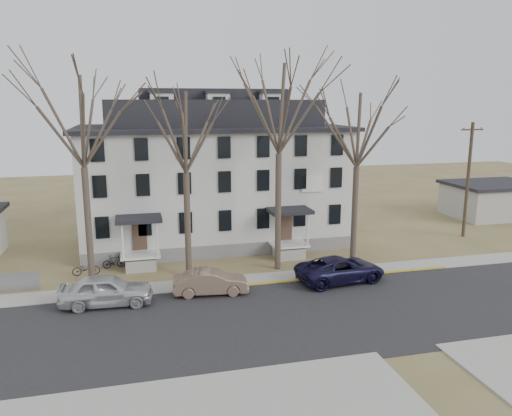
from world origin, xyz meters
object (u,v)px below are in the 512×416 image
object	(u,v)px
tree_mid_left	(185,127)
boarding_house	(213,175)
car_silver	(106,291)
car_navy	(340,270)
tree_far_left	(80,115)
tree_mid_right	(358,125)
tree_center	(279,102)
car_tan	(211,283)
bicycle_right	(114,262)
utility_pole_far	(468,179)
bicycle_left	(86,269)

from	to	relation	value
tree_mid_left	boarding_house	bearing A→B (deg)	69.80
car_silver	car_navy	distance (m)	14.09
tree_far_left	car_silver	size ratio (longest dim) A/B	2.71
car_navy	tree_mid_right	bearing A→B (deg)	-42.27
tree_center	car_tan	bearing A→B (deg)	-145.74
tree_far_left	tree_mid_right	xyz separation A→B (m)	(17.50, 0.00, -0.74)
bicycle_right	utility_pole_far	bearing A→B (deg)	-90.71
boarding_house	car_silver	bearing A→B (deg)	-123.84
utility_pole_far	bicycle_left	bearing A→B (deg)	-175.11
tree_far_left	tree_center	size ratio (longest dim) A/B	0.93
utility_pole_far	car_tan	world-z (taller)	utility_pole_far
tree_center	car_navy	world-z (taller)	tree_center
car_silver	bicycle_left	size ratio (longest dim) A/B	2.94
tree_mid_right	bicycle_left	size ratio (longest dim) A/B	7.38
tree_mid_right	bicycle_right	bearing A→B (deg)	170.65
tree_center	bicycle_left	size ratio (longest dim) A/B	8.52
tree_mid_left	utility_pole_far	xyz separation A→B (m)	(23.50, 4.20, -4.70)
tree_mid_right	bicycle_left	xyz separation A→B (m)	(-17.98, 1.64, -9.15)
tree_mid_right	car_silver	world-z (taller)	tree_mid_right
car_navy	bicycle_left	world-z (taller)	car_navy
car_tan	car_silver	bearing A→B (deg)	97.99
bicycle_left	car_silver	bearing A→B (deg)	-166.79
car_navy	tree_mid_left	bearing A→B (deg)	62.80
tree_far_left	tree_mid_right	distance (m)	17.52
tree_center	tree_mid_right	size ratio (longest dim) A/B	1.15
boarding_house	bicycle_right	distance (m)	10.70
boarding_house	utility_pole_far	size ratio (longest dim) A/B	2.19
car_tan	bicycle_right	bearing A→B (deg)	48.05
boarding_house	tree_far_left	distance (m)	13.12
tree_far_left	bicycle_right	xyz separation A→B (m)	(1.24, 2.68, -9.89)
car_tan	bicycle_left	xyz separation A→B (m)	(-7.37, 5.12, -0.27)
tree_mid_left	tree_mid_right	size ratio (longest dim) A/B	1.00
tree_mid_left	car_silver	size ratio (longest dim) A/B	2.51
car_tan	tree_mid_right	bearing A→B (deg)	-66.27
tree_center	car_silver	bearing A→B (deg)	-161.20
tree_far_left	tree_mid_left	size ratio (longest dim) A/B	1.08
utility_pole_far	bicycle_right	size ratio (longest dim) A/B	6.26
car_navy	bicycle_right	xyz separation A→B (m)	(-13.87, 6.05, -0.33)
car_tan	car_navy	distance (m)	8.23
tree_center	car_tan	distance (m)	12.07
tree_mid_right	bicycle_left	world-z (taller)	tree_mid_right
tree_mid_left	utility_pole_far	size ratio (longest dim) A/B	1.34
tree_mid_left	car_navy	bearing A→B (deg)	-20.29
bicycle_right	tree_center	bearing A→B (deg)	-107.77
tree_mid_left	bicycle_left	world-z (taller)	tree_mid_left
tree_center	utility_pole_far	size ratio (longest dim) A/B	1.55
bicycle_right	bicycle_left	bearing A→B (deg)	117.46
tree_mid_right	utility_pole_far	xyz separation A→B (m)	(12.00, 4.20, -4.70)
car_navy	bicycle_right	distance (m)	15.14
car_silver	car_tan	bearing A→B (deg)	-84.58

